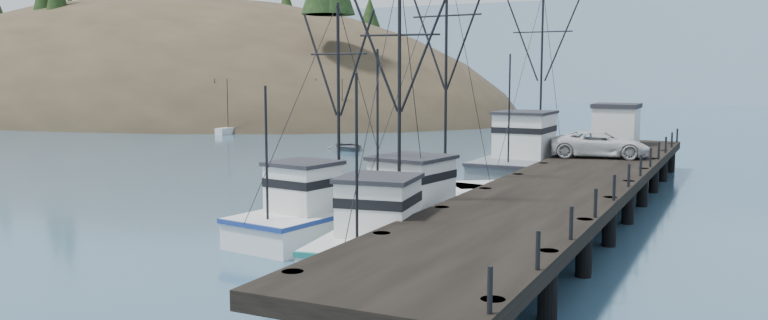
% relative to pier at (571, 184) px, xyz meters
% --- Properties ---
extents(ground, '(400.00, 400.00, 0.00)m').
position_rel_pier_xyz_m(ground, '(-14.00, -16.00, -1.69)').
color(ground, '#2F5069').
rests_on(ground, ground).
extents(pier, '(6.00, 44.00, 2.00)m').
position_rel_pier_xyz_m(pier, '(0.00, 0.00, 0.00)').
color(pier, black).
rests_on(pier, ground).
extents(headland, '(134.80, 78.00, 51.00)m').
position_rel_pier_xyz_m(headland, '(-88.95, 62.61, -6.24)').
color(headland, '#382D1E').
rests_on(headland, ground).
extents(distant_ridge, '(360.00, 40.00, 26.00)m').
position_rel_pier_xyz_m(distant_ridge, '(-4.00, 154.00, -1.69)').
color(distant_ridge, '#9EB2C6').
rests_on(distant_ridge, ground).
extents(distant_ridge_far, '(180.00, 25.00, 18.00)m').
position_rel_pier_xyz_m(distant_ridge_far, '(-54.00, 169.00, -1.69)').
color(distant_ridge_far, silver).
rests_on(distant_ridge_far, ground).
extents(moored_sailboats, '(18.21, 19.70, 6.35)m').
position_rel_pier_xyz_m(moored_sailboats, '(-43.70, 41.49, -1.36)').
color(moored_sailboats, silver).
rests_on(moored_sailboats, ground).
extents(trawler_near, '(4.85, 10.91, 11.04)m').
position_rel_pier_xyz_m(trawler_near, '(-4.41, -10.53, -0.87)').
color(trawler_near, silver).
rests_on(trawler_near, ground).
extents(trawler_mid, '(4.68, 10.23, 10.22)m').
position_rel_pier_xyz_m(trawler_mid, '(-8.68, -8.11, -0.87)').
color(trawler_mid, silver).
rests_on(trawler_mid, ground).
extents(trawler_far, '(5.51, 12.59, 12.62)m').
position_rel_pier_xyz_m(trawler_far, '(-5.49, -3.95, -0.87)').
color(trawler_far, silver).
rests_on(trawler_far, ground).
extents(work_vessel, '(4.53, 14.60, 12.38)m').
position_rel_pier_xyz_m(work_vessel, '(-4.74, 10.86, -0.46)').
color(work_vessel, slate).
rests_on(work_vessel, ground).
extents(pier_shed, '(3.00, 3.20, 2.80)m').
position_rel_pier_xyz_m(pier_shed, '(-0.87, 18.00, 1.73)').
color(pier_shed, silver).
rests_on(pier_shed, pier).
extents(pickup_truck, '(6.00, 3.69, 1.55)m').
position_rel_pier_xyz_m(pickup_truck, '(-0.38, 9.18, 1.09)').
color(pickup_truck, silver).
rests_on(pickup_truck, pier).
extents(motorboat, '(5.70, 5.80, 0.98)m').
position_rel_pier_xyz_m(motorboat, '(-24.87, 23.20, -1.69)').
color(motorboat, '#505559').
rests_on(motorboat, ground).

